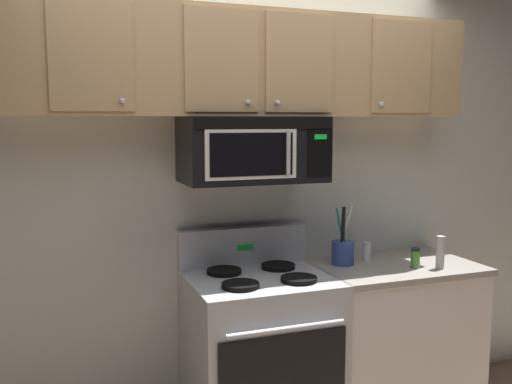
# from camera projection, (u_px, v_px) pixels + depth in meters

# --- Properties ---
(back_wall) EXTENTS (5.20, 0.10, 2.70)m
(back_wall) POSITION_uv_depth(u_px,v_px,m) (238.00, 186.00, 3.32)
(back_wall) COLOR silver
(back_wall) RESTS_ON ground_plane
(stove_range) EXTENTS (0.76, 0.69, 1.12)m
(stove_range) POSITION_uv_depth(u_px,v_px,m) (260.00, 355.00, 3.09)
(stove_range) COLOR #B7BABF
(stove_range) RESTS_ON ground_plane
(over_range_microwave) EXTENTS (0.76, 0.43, 0.35)m
(over_range_microwave) POSITION_uv_depth(u_px,v_px,m) (253.00, 149.00, 3.06)
(over_range_microwave) COLOR black
(upper_cabinets) EXTENTS (2.50, 0.36, 0.55)m
(upper_cabinets) POSITION_uv_depth(u_px,v_px,m) (251.00, 65.00, 3.03)
(upper_cabinets) COLOR tan
(counter_segment) EXTENTS (0.93, 0.65, 0.90)m
(counter_segment) POSITION_uv_depth(u_px,v_px,m) (392.00, 337.00, 3.38)
(counter_segment) COLOR white
(counter_segment) RESTS_ON ground_plane
(utensil_crock_blue) EXTENTS (0.13, 0.13, 0.35)m
(utensil_crock_blue) POSITION_uv_depth(u_px,v_px,m) (343.00, 250.00, 3.29)
(utensil_crock_blue) COLOR #384C9E
(utensil_crock_blue) RESTS_ON counter_segment
(salt_shaker) EXTENTS (0.05, 0.05, 0.11)m
(salt_shaker) POSITION_uv_depth(u_px,v_px,m) (367.00, 252.00, 3.38)
(salt_shaker) COLOR white
(salt_shaker) RESTS_ON counter_segment
(pepper_mill) EXTENTS (0.05, 0.05, 0.19)m
(pepper_mill) POSITION_uv_depth(u_px,v_px,m) (440.00, 252.00, 3.20)
(pepper_mill) COLOR #B7B2A8
(pepper_mill) RESTS_ON counter_segment
(spice_jar) EXTENTS (0.05, 0.05, 0.12)m
(spice_jar) POSITION_uv_depth(u_px,v_px,m) (415.00, 258.00, 3.22)
(spice_jar) COLOR #4C7F33
(spice_jar) RESTS_ON counter_segment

